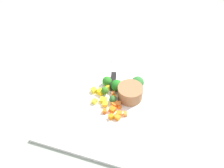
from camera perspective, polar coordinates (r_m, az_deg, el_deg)
The scene contains 26 objects.
ground_plane at distance 0.80m, azimuth 0.00°, elevation -1.12°, with size 4.00×4.00×0.00m, color #929C8C.
cutting_board at distance 0.79m, azimuth 0.00°, elevation -0.82°, with size 0.55×0.33×0.01m, color white.
prep_bowl at distance 0.74m, azimuth 4.71°, elevation -2.23°, with size 0.08×0.08×0.05m, color #9A6740.
chef_knife at distance 0.83m, azimuth 0.26°, elevation 3.42°, with size 0.32×0.09×0.02m.
carrot_dice_0 at distance 0.72m, azimuth 1.99°, elevation -6.00°, with size 0.01×0.01×0.01m, color orange.
carrot_dice_1 at distance 0.69m, azimuth 1.44°, elevation -8.62°, with size 0.02×0.02×0.01m, color orange.
carrot_dice_2 at distance 0.72m, azimuth 1.56°, elevation -5.20°, with size 0.02×0.02×0.02m, color orange.
carrot_dice_3 at distance 0.70m, azimuth -1.90°, elevation -7.04°, with size 0.01×0.01×0.01m, color orange.
carrot_dice_4 at distance 0.70m, azimuth 3.45°, elevation -7.73°, with size 0.01×0.01×0.01m, color orange.
carrot_dice_5 at distance 0.75m, azimuth 0.33°, elevation -2.42°, with size 0.01×0.01×0.01m, color orange.
carrot_dice_6 at distance 0.72m, azimuth 0.68°, elevation -5.24°, with size 0.02×0.02×0.02m, color orange.
carrot_dice_7 at distance 0.71m, azimuth 0.14°, elevation -6.63°, with size 0.02×0.02×0.01m, color orange.
carrot_dice_8 at distance 0.70m, azimuth 1.82°, elevation -7.61°, with size 0.02×0.01×0.01m, color orange.
carrot_dice_9 at distance 0.69m, azimuth -0.16°, elevation -8.46°, with size 0.01×0.01×0.01m, color orange.
carrot_dice_10 at distance 0.74m, azimuth 0.55°, elevation -3.49°, with size 0.02×0.01×0.01m, color orange.
pepper_dice_0 at distance 0.73m, azimuth -4.54°, elevation -4.49°, with size 0.02×0.01×0.01m, color yellow.
pepper_dice_1 at distance 0.76m, azimuth -2.97°, elevation -2.07°, with size 0.02×0.02×0.02m, color yellow.
pepper_dice_2 at distance 0.77m, azimuth -0.92°, elevation -0.71°, with size 0.02×0.02×0.02m, color yellow.
pepper_dice_3 at distance 0.73m, azimuth -2.21°, elevation -4.22°, with size 0.02×0.02×0.01m, color yellow.
pepper_dice_4 at distance 0.76m, azimuth -4.67°, elevation -1.63°, with size 0.02×0.02×0.02m, color yellow.
pepper_dice_5 at distance 0.72m, azimuth -1.81°, elevation -5.30°, with size 0.02×0.02×0.01m, color yellow.
broccoli_floret_0 at distance 0.76m, azimuth 1.25°, elevation -0.39°, with size 0.04×0.04×0.04m.
broccoli_floret_1 at distance 0.75m, azimuth -1.82°, elevation -1.69°, with size 0.03×0.03×0.03m.
broccoli_floret_2 at distance 0.78m, azimuth -1.39°, elevation 0.47°, with size 0.03×0.03×0.04m.
broccoli_floret_3 at distance 0.77m, azimuth 6.66°, elevation 0.34°, with size 0.04×0.04×0.05m.
broccoli_floret_4 at distance 0.73m, azimuth 0.26°, elevation -3.95°, with size 0.02×0.02×0.03m.
Camera 1 is at (-0.53, -0.16, 0.57)m, focal length 35.36 mm.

